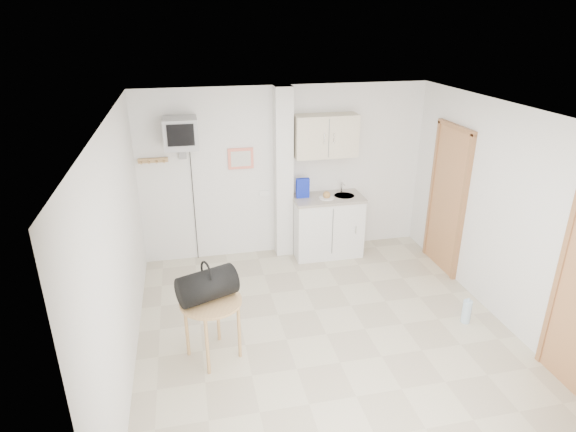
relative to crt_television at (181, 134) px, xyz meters
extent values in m
plane|color=beige|center=(1.45, -2.02, -1.94)|extent=(4.50, 4.50, 0.00)
cube|color=white|center=(1.45, 0.23, -0.69)|extent=(4.20, 0.04, 2.50)
cube|color=white|center=(1.45, -4.27, -0.69)|extent=(4.20, 0.04, 2.50)
cube|color=white|center=(-0.65, -2.02, -0.69)|extent=(0.04, 4.50, 2.50)
cube|color=white|center=(3.55, -2.02, -0.69)|extent=(0.04, 4.50, 2.50)
cube|color=white|center=(1.45, -2.02, 0.56)|extent=(4.20, 4.50, 0.04)
cube|color=white|center=(1.40, 0.12, -0.69)|extent=(0.25, 0.22, 2.50)
cube|color=#F27761|center=(0.80, 0.21, -0.44)|extent=(0.36, 0.03, 0.30)
cube|color=silver|center=(0.80, 0.19, -0.44)|extent=(0.28, 0.01, 0.22)
cube|color=#A57246|center=(-0.40, 0.20, -0.39)|extent=(0.40, 0.05, 0.06)
cube|color=white|center=(1.13, 0.22, -0.99)|extent=(0.15, 0.02, 0.08)
cylinder|color=#A57246|center=(-0.55, 0.14, -0.40)|extent=(0.02, 0.08, 0.02)
cylinder|color=#A57246|center=(-0.45, 0.14, -0.40)|extent=(0.02, 0.08, 0.02)
cylinder|color=#A57246|center=(-0.35, 0.14, -0.40)|extent=(0.02, 0.08, 0.02)
cylinder|color=#A57246|center=(-0.25, 0.14, -0.40)|extent=(0.02, 0.08, 0.02)
cube|color=olive|center=(3.52, -0.77, -0.94)|extent=(0.04, 0.75, 2.00)
cube|color=brown|center=(3.52, -0.77, -0.94)|extent=(0.06, 0.87, 2.06)
cube|color=silver|center=(2.03, -0.05, -1.50)|extent=(1.00, 0.55, 0.88)
cube|color=#A2998A|center=(2.03, -0.05, -1.04)|extent=(1.03, 0.58, 0.04)
cylinder|color=#B7B7BA|center=(2.28, -0.05, -1.04)|extent=(0.30, 0.30, 0.05)
cylinder|color=#B7B7BA|center=(2.28, 0.09, -0.94)|extent=(0.02, 0.02, 0.16)
cylinder|color=#B7B7BA|center=(2.28, 0.03, -0.86)|extent=(0.02, 0.13, 0.02)
cube|color=beige|center=(2.00, 0.07, -0.14)|extent=(0.90, 0.32, 0.60)
cube|color=#0F21AC|center=(1.66, 0.00, -0.87)|extent=(0.19, 0.07, 0.29)
cylinder|color=white|center=(1.99, -0.11, -1.01)|extent=(0.22, 0.22, 0.01)
sphere|color=tan|center=(1.99, -0.11, -0.96)|extent=(0.11, 0.11, 0.11)
cube|color=slate|center=(0.00, 0.07, -0.21)|extent=(0.36, 0.32, 0.02)
cube|color=slate|center=(0.00, 0.20, -0.29)|extent=(0.10, 0.06, 0.20)
cube|color=#9D9D9F|center=(0.00, 0.00, 0.01)|extent=(0.44, 0.42, 0.40)
cube|color=black|center=(0.00, -0.22, 0.03)|extent=(0.34, 0.02, 0.28)
cylinder|color=black|center=(0.10, 0.21, -1.07)|extent=(0.01, 0.01, 1.73)
cylinder|color=#A57246|center=(0.17, -2.12, -1.26)|extent=(0.64, 0.64, 0.03)
cylinder|color=#A57246|center=(0.44, -2.20, -1.61)|extent=(0.04, 0.04, 0.66)
cylinder|color=#A57246|center=(0.25, -1.86, -1.61)|extent=(0.04, 0.04, 0.66)
cylinder|color=#A57246|center=(-0.10, -2.05, -1.61)|extent=(0.04, 0.04, 0.66)
cylinder|color=#A57246|center=(0.10, -2.39, -1.61)|extent=(0.04, 0.04, 0.66)
cylinder|color=black|center=(0.15, -2.09, -1.09)|extent=(0.66, 0.51, 0.32)
torus|color=black|center=(0.15, -2.09, -0.94)|extent=(0.11, 0.23, 0.24)
cylinder|color=#AAC9DE|center=(3.13, -2.14, -1.79)|extent=(0.11, 0.11, 0.29)
cylinder|color=#AAC9DE|center=(3.13, -2.14, -1.63)|extent=(0.03, 0.03, 0.04)
camera|label=1|loc=(0.05, -6.38, 1.42)|focal=30.00mm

